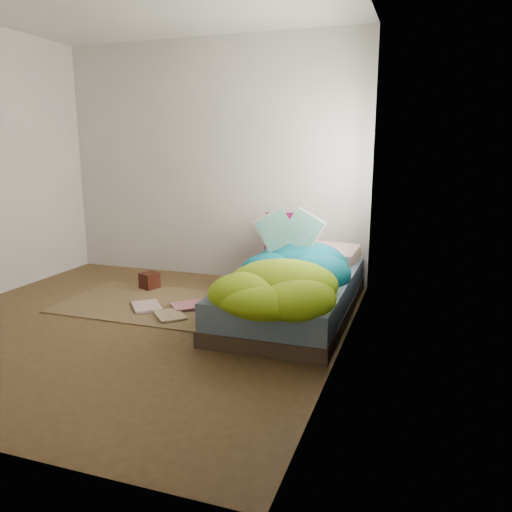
{
  "coord_description": "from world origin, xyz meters",
  "views": [
    {
      "loc": [
        2.27,
        -3.41,
        1.47
      ],
      "look_at": [
        0.86,
        0.75,
        0.5
      ],
      "focal_mm": 35.0,
      "sensor_mm": 36.0,
      "label": 1
    }
  ],
  "objects_px": {
    "pillow_magenta": "(288,236)",
    "wooden_box": "(149,281)",
    "bed": "(294,295)",
    "floor_book_a": "(133,308)",
    "floor_book_b": "(187,302)",
    "open_book": "(290,219)"
  },
  "relations": [
    {
      "from": "open_book",
      "to": "floor_book_a",
      "type": "xyz_separation_m",
      "value": [
        -1.32,
        -0.51,
        -0.81
      ]
    },
    {
      "from": "floor_book_a",
      "to": "bed",
      "type": "bearing_deg",
      "value": -24.86
    },
    {
      "from": "pillow_magenta",
      "to": "wooden_box",
      "type": "height_order",
      "value": "pillow_magenta"
    },
    {
      "from": "open_book",
      "to": "floor_book_a",
      "type": "distance_m",
      "value": 1.63
    },
    {
      "from": "floor_book_a",
      "to": "floor_book_b",
      "type": "bearing_deg",
      "value": -1.34
    },
    {
      "from": "pillow_magenta",
      "to": "floor_book_b",
      "type": "distance_m",
      "value": 1.23
    },
    {
      "from": "bed",
      "to": "wooden_box",
      "type": "xyz_separation_m",
      "value": [
        -1.62,
        0.27,
        -0.08
      ]
    },
    {
      "from": "pillow_magenta",
      "to": "open_book",
      "type": "distance_m",
      "value": 0.68
    },
    {
      "from": "pillow_magenta",
      "to": "floor_book_b",
      "type": "height_order",
      "value": "pillow_magenta"
    },
    {
      "from": "pillow_magenta",
      "to": "floor_book_a",
      "type": "height_order",
      "value": "pillow_magenta"
    },
    {
      "from": "wooden_box",
      "to": "floor_book_b",
      "type": "distance_m",
      "value": 0.7
    },
    {
      "from": "wooden_box",
      "to": "floor_book_a",
      "type": "relative_size",
      "value": 0.49
    },
    {
      "from": "floor_book_b",
      "to": "open_book",
      "type": "bearing_deg",
      "value": 58.65
    },
    {
      "from": "open_book",
      "to": "wooden_box",
      "type": "xyz_separation_m",
      "value": [
        -1.54,
        0.15,
        -0.74
      ]
    },
    {
      "from": "pillow_magenta",
      "to": "wooden_box",
      "type": "distance_m",
      "value": 1.52
    },
    {
      "from": "bed",
      "to": "floor_book_a",
      "type": "xyz_separation_m",
      "value": [
        -1.4,
        -0.39,
        -0.14
      ]
    },
    {
      "from": "wooden_box",
      "to": "open_book",
      "type": "bearing_deg",
      "value": -5.68
    },
    {
      "from": "wooden_box",
      "to": "floor_book_a",
      "type": "height_order",
      "value": "wooden_box"
    },
    {
      "from": "floor_book_a",
      "to": "floor_book_b",
      "type": "height_order",
      "value": "floor_book_b"
    },
    {
      "from": "pillow_magenta",
      "to": "bed",
      "type": "bearing_deg",
      "value": -81.23
    },
    {
      "from": "bed",
      "to": "pillow_magenta",
      "type": "distance_m",
      "value": 0.86
    },
    {
      "from": "pillow_magenta",
      "to": "open_book",
      "type": "xyz_separation_m",
      "value": [
        0.17,
        -0.6,
        0.26
      ]
    }
  ]
}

